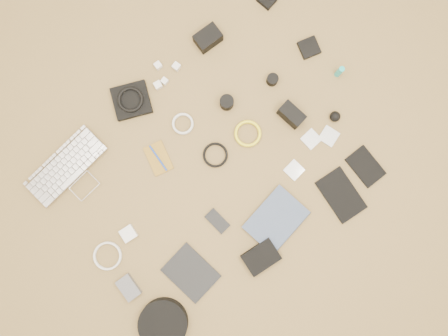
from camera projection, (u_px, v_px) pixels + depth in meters
room_shell at (196, 121)px, 0.72m from camera, size 4.04×4.04×2.58m
laptop at (75, 175)px, 1.95m from camera, size 0.41×0.31×0.03m
headphone_pouch at (131, 101)px, 1.97m from camera, size 0.21×0.20×0.03m
headphones at (130, 100)px, 1.95m from camera, size 0.15×0.15×0.01m
charger_a at (158, 85)px, 1.98m from camera, size 0.04×0.04×0.03m
charger_b at (158, 65)px, 1.98m from camera, size 0.03×0.03×0.03m
charger_c at (176, 66)px, 1.98m from camera, size 0.04×0.04×0.03m
charger_d at (165, 81)px, 1.98m from camera, size 0.03×0.03×0.03m
dslr_camera at (208, 38)px, 1.97m from camera, size 0.12×0.08×0.07m
notebook_olive at (158, 158)px, 1.97m from camera, size 0.12×0.16×0.01m
pen_blue at (158, 158)px, 1.96m from camera, size 0.01×0.14×0.01m
cable_white_a at (183, 124)px, 1.98m from camera, size 0.13×0.13×0.01m
lens_a at (227, 103)px, 1.95m from camera, size 0.08×0.08×0.07m
lens_b at (272, 80)px, 1.97m from camera, size 0.06×0.06×0.05m
card_reader at (309, 48)px, 1.99m from camera, size 0.10×0.10×0.02m
power_brick at (128, 234)px, 1.94m from camera, size 0.07×0.07×0.03m
cable_white_b at (108, 256)px, 1.94m from camera, size 0.13×0.13×0.01m
cable_black at (215, 155)px, 1.97m from camera, size 0.14×0.14×0.01m
cable_yellow at (248, 134)px, 1.97m from camera, size 0.16×0.16×0.01m
flash at (291, 115)px, 1.94m from camera, size 0.08×0.12×0.09m
lens_cleaner at (339, 72)px, 1.95m from camera, size 0.03×0.03×0.09m
battery_charger at (129, 287)px, 1.92m from camera, size 0.07×0.11×0.03m
tablet at (191, 273)px, 1.93m from camera, size 0.20×0.24×0.01m
phone at (217, 221)px, 1.95m from camera, size 0.07×0.12×0.01m
filter_case_left at (294, 170)px, 1.96m from camera, size 0.08×0.08×0.01m
filter_case_mid at (311, 139)px, 1.97m from camera, size 0.08×0.08×0.01m
filter_case_right at (329, 136)px, 1.97m from camera, size 0.10×0.10×0.01m
air_blower at (335, 116)px, 1.96m from camera, size 0.06×0.06×0.05m
headphone_case at (163, 324)px, 1.90m from camera, size 0.28×0.28×0.06m
drive_case at (261, 257)px, 1.92m from camera, size 0.16×0.12×0.04m
paperback at (292, 234)px, 1.94m from camera, size 0.28×0.23×0.03m
notebook_black_a at (341, 195)px, 1.95m from camera, size 0.15×0.23×0.02m
notebook_black_b at (365, 166)px, 1.96m from camera, size 0.11×0.17×0.01m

